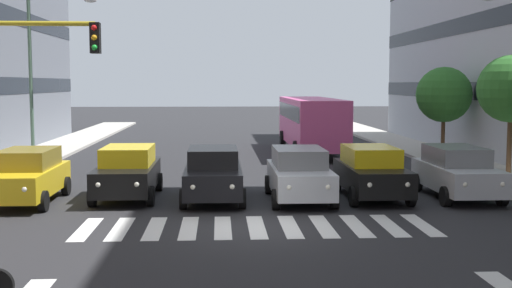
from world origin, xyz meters
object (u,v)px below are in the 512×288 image
Objects in this scene: car_4 at (128,172)px; bus_behind_traffic at (311,119)px; car_3 at (213,173)px; car_5 at (27,176)px; car_0 at (457,172)px; street_tree_1 at (511,89)px; car_1 at (371,172)px; car_2 at (299,174)px; street_tree_2 at (444,95)px; street_lamp_right at (41,62)px.

bus_behind_traffic reaches higher than car_4.
car_3 and car_5 have the same top height.
car_0 is 1.00× the size of car_4.
street_tree_1 is at bearing -131.65° from car_0.
car_1 and car_2 have the same top height.
bus_behind_traffic is 2.33× the size of street_tree_2.
car_0 is 8.14m from car_3.
bus_behind_traffic is at bearing -90.00° from car_1.
car_5 is at bearing 101.51° from street_lamp_right.
car_0 is at bearing 176.82° from car_4.
car_2 is 8.76m from car_5.
car_1 is 1.00× the size of car_3.
street_lamp_right reaches higher than street_tree_1.
street_tree_2 is (-19.32, -2.20, -1.55)m from street_lamp_right.
bus_behind_traffic is 7.21m from street_tree_2.
street_tree_1 is 1.07× the size of street_tree_2.
car_1 is 0.42× the size of bus_behind_traffic.
street_tree_1 is 6.96m from street_tree_2.
bus_behind_traffic is (-5.27, -14.33, 0.97)m from car_3.
car_1 is 0.58× the size of street_lamp_right.
street_lamp_right is (1.83, -8.98, 3.92)m from car_5.
car_0 is 1.00× the size of car_1.
car_4 is (5.66, -0.82, 0.00)m from car_2.
street_tree_1 is (-3.67, -4.12, 2.72)m from car_0.
car_1 and car_4 have the same top height.
street_tree_1 is at bearing -148.55° from car_1.
car_5 is 18.46m from street_tree_1.
bus_behind_traffic reaches higher than car_1.
car_2 is 1.00× the size of car_4.
car_3 is at bearing -0.16° from car_0.
car_0 is at bearing 150.91° from street_lamp_right.
car_5 is 0.42× the size of bus_behind_traffic.
car_3 is at bearing -178.60° from car_5.
street_tree_2 is (-8.73, -11.27, 2.37)m from car_2.
car_1 is 14.26m from bus_behind_traffic.
car_2 is at bearing 139.43° from street_lamp_right.
car_0 is at bearing 179.84° from car_3.
car_0 is 14.67m from bus_behind_traffic.
street_tree_1 reaches higher than car_5.
car_4 is (10.99, -0.61, 0.00)m from car_0.
car_0 is 2.87m from car_1.
car_2 and car_4 have the same top height.
car_1 is at bearing -172.26° from car_2.
car_0 is 0.92× the size of street_tree_1.
street_lamp_right is at bearing -13.60° from street_tree_1.
street_tree_1 is (-9.00, -4.33, 2.72)m from car_2.
street_lamp_right is at bearing -33.78° from car_1.
street_tree_2 is (-3.40, -11.06, 2.37)m from car_0.
car_3 is at bearing 19.15° from street_tree_1.
car_3 is at bearing 43.74° from street_tree_2.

